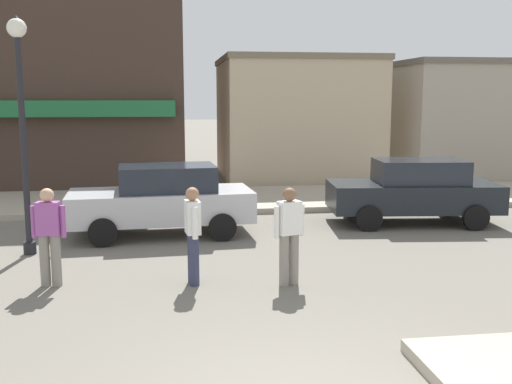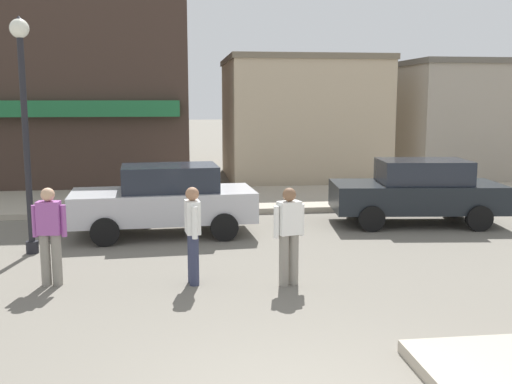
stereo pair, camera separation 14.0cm
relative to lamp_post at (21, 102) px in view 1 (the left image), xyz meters
The scene contains 10 objects.
kerb_far 7.28m from the lamp_post, 53.29° to the left, with size 80.00×4.00×0.15m, color #A89E8C.
lamp_post is the anchor object (origin of this frame).
parked_car_nearest 3.60m from the lamp_post, 27.02° to the left, with size 4.10×2.08×1.56m.
parked_car_second 9.04m from the lamp_post, 11.29° to the left, with size 4.16×2.20×1.56m.
pedestrian_crossing_near 5.74m from the lamp_post, 29.67° to the right, with size 0.55×0.32×1.61m.
pedestrian_crossing_far 3.11m from the lamp_post, 69.39° to the right, with size 0.56×0.25×1.61m.
pedestrian_kerb_side 4.43m from the lamp_post, 37.37° to the right, with size 0.26×0.56×1.61m.
building_corner_shop 11.58m from the lamp_post, 102.37° to the left, with size 11.74×8.27×8.30m.
building_storefront_left_near 12.94m from the lamp_post, 54.65° to the left, with size 5.62×5.74×4.51m.
building_storefront_left_mid 17.95m from the lamp_post, 38.25° to the left, with size 5.91×7.58×4.38m.
Camera 1 is at (-1.22, -5.11, 3.03)m, focal length 42.00 mm.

